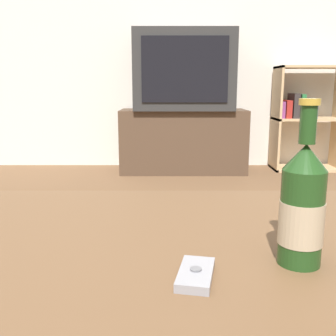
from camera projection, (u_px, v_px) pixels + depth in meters
back_wall at (154, 24)px, 3.55m from camera, size 8.00×0.05×2.60m
coffee_table at (100, 268)px, 0.77m from camera, size 1.37×0.73×0.46m
tv_stand at (184, 141)px, 3.47m from camera, size 1.09×0.43×0.55m
television at (185, 71)px, 3.34m from camera, size 0.84×0.52×0.66m
bookshelf at (306, 115)px, 3.50m from camera, size 0.59×0.30×0.92m
beer_bottle at (303, 207)px, 0.64m from camera, size 0.07×0.07×0.27m
cell_phone at (197, 274)px, 0.60m from camera, size 0.07×0.11×0.02m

